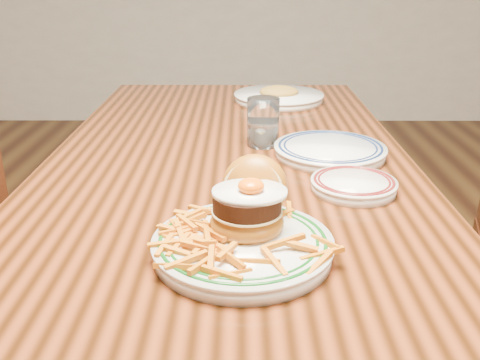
{
  "coord_description": "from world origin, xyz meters",
  "views": [
    {
      "loc": [
        0.03,
        -1.2,
        1.17
      ],
      "look_at": [
        0.03,
        -0.43,
        0.86
      ],
      "focal_mm": 40.0,
      "sensor_mm": 36.0,
      "label": 1
    }
  ],
  "objects": [
    {
      "name": "table",
      "position": [
        0.0,
        0.0,
        0.66
      ],
      "size": [
        0.85,
        1.6,
        0.75
      ],
      "color": "black",
      "rests_on": "floor"
    },
    {
      "name": "main_plate",
      "position": [
        0.03,
        -0.46,
        0.79
      ],
      "size": [
        0.28,
        0.3,
        0.14
      ],
      "rotation": [
        0.0,
        0.0,
        -0.2
      ],
      "color": "silver",
      "rests_on": "table"
    },
    {
      "name": "side_plate",
      "position": [
        0.25,
        -0.22,
        0.77
      ],
      "size": [
        0.17,
        0.17,
        0.03
      ],
      "rotation": [
        0.0,
        0.0,
        0.42
      ],
      "color": "silver",
      "rests_on": "table"
    },
    {
      "name": "rear_plate",
      "position": [
        0.24,
        -0.01,
        0.77
      ],
      "size": [
        0.26,
        0.26,
        0.03
      ],
      "rotation": [
        0.0,
        0.0,
        0.27
      ],
      "color": "silver",
      "rests_on": "table"
    },
    {
      "name": "water_glass",
      "position": [
        0.08,
        0.07,
        0.8
      ],
      "size": [
        0.08,
        0.08,
        0.12
      ],
      "color": "white",
      "rests_on": "table"
    },
    {
      "name": "far_plate",
      "position": [
        0.15,
        0.53,
        0.77
      ],
      "size": [
        0.29,
        0.29,
        0.05
      ],
      "rotation": [
        0.0,
        0.0,
        -0.01
      ],
      "color": "silver",
      "rests_on": "table"
    }
  ]
}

